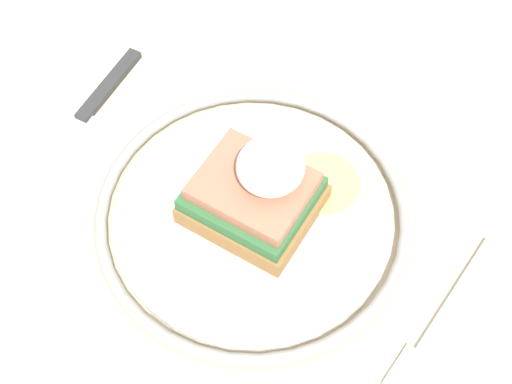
% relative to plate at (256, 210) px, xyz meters
% --- Properties ---
extents(dining_table, '(1.08, 0.77, 0.76)m').
position_rel_plate_xyz_m(dining_table, '(-0.01, 0.00, -0.12)').
color(dining_table, '#C6B28E').
rests_on(dining_table, ground_plane).
extents(plate, '(0.25, 0.25, 0.02)m').
position_rel_plate_xyz_m(plate, '(0.00, 0.00, 0.00)').
color(plate, white).
rests_on(plate, dining_table).
extents(sandwich, '(0.11, 0.12, 0.07)m').
position_rel_plate_xyz_m(sandwich, '(-0.00, -0.00, 0.03)').
color(sandwich, olive).
rests_on(sandwich, plate).
extents(fork, '(0.03, 0.15, 0.00)m').
position_rel_plate_xyz_m(fork, '(-0.16, 0.01, -0.01)').
color(fork, silver).
rests_on(fork, dining_table).
extents(knife, '(0.03, 0.18, 0.01)m').
position_rel_plate_xyz_m(knife, '(0.18, -0.01, -0.01)').
color(knife, '#2D2D2D').
rests_on(knife, dining_table).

